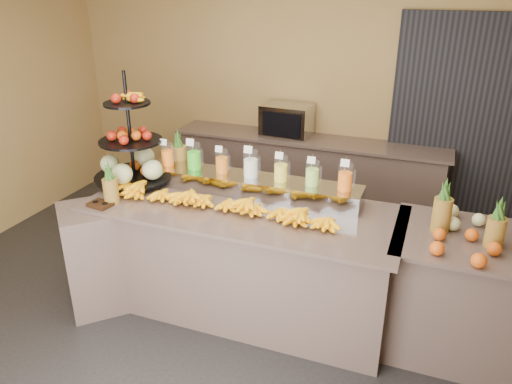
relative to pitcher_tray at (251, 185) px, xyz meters
The scene contains 20 objects.
ground 1.16m from the pitcher_tray, 86.28° to the right, with size 6.00×6.00×0.00m, color black.
room_envelope 0.92m from the pitcher_tray, 42.43° to the left, with size 6.04×5.02×2.82m.
buffet_counter 0.63m from the pitcher_tray, 103.63° to the right, with size 2.75×1.25×0.93m.
right_counter 1.83m from the pitcher_tray, ahead, with size 1.08×0.88×0.93m.
back_ledge 1.75m from the pitcher_tray, 88.71° to the left, with size 3.10×0.55×0.93m.
pitcher_tray is the anchor object (origin of this frame).
juice_pitcher_orange_a 0.80m from the pitcher_tray, behind, with size 0.11×0.11×0.26m.
juice_pitcher_green 0.55m from the pitcher_tray, behind, with size 0.12×0.13×0.29m.
juice_pitcher_orange_b 0.31m from the pitcher_tray, behind, with size 0.11×0.11×0.26m.
juice_pitcher_milk 0.17m from the pitcher_tray, 101.44° to the right, with size 0.12×0.13×0.29m.
juice_pitcher_lemon 0.31m from the pitcher_tray, ahead, with size 0.11×0.12×0.27m.
juice_pitcher_lime 0.55m from the pitcher_tray, ahead, with size 0.11×0.11×0.26m.
juice_pitcher_orange_c 0.80m from the pitcher_tray, ahead, with size 0.11×0.12×0.28m.
banana_heap 0.37m from the pitcher_tray, 111.44° to the right, with size 2.00×0.18×0.17m.
fruit_stand 1.02m from the pitcher_tray, behind, with size 0.83×0.83×0.97m.
condiment_caddy 1.22m from the pitcher_tray, 147.08° to the right, with size 0.18×0.14×0.03m, color black.
pineapple_left_a 1.13m from the pitcher_tray, 149.35° to the right, with size 0.12×0.12×0.37m.
pineapple_left_b 0.79m from the pitcher_tray, 167.27° to the left, with size 0.14×0.14×0.43m.
right_fruit_pile 1.68m from the pitcher_tray, 10.31° to the right, with size 0.47×0.45×0.25m.
oven_warmer 1.69m from the pitcher_tray, 97.48° to the left, with size 0.54×0.38×0.36m, color gray.
Camera 1 is at (1.37, -2.98, 2.60)m, focal length 35.00 mm.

